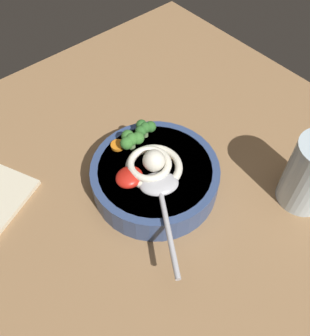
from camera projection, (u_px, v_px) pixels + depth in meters
table_slab at (152, 215)px, 61.31cm from camera, size 91.63×91.63×3.85cm
soup_bowl at (155, 177)px, 60.50cm from camera, size 20.74×20.74×4.96cm
noodle_pile at (153, 165)px, 57.41cm from camera, size 9.93×9.73×3.99cm
soup_spoon at (160, 191)px, 54.95cm from camera, size 11.88×16.45×1.60cm
chili_sauce_dollop at (129, 177)px, 56.30cm from camera, size 4.34×3.90×1.95cm
broccoli_floret_beside_chili at (145, 128)px, 61.38cm from camera, size 3.71×3.19×2.93cm
broccoli_floret_far at (131, 139)px, 59.55cm from camera, size 4.12×3.55×3.26cm
carrot_slice_front at (163, 157)px, 59.58cm from camera, size 2.24×2.24×0.52cm
carrot_slice_beside_noodles at (118, 145)px, 61.12cm from camera, size 2.34×2.34×0.53cm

